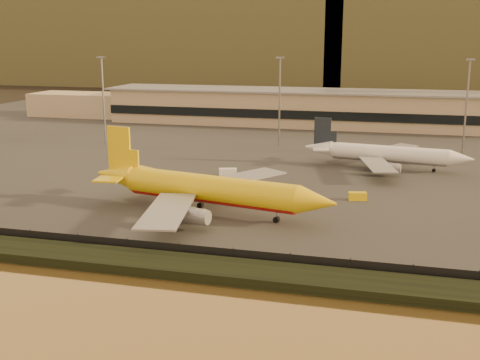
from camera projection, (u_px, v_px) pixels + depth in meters
The scene contains 11 objects.
ground at pixel (243, 235), 96.38m from camera, with size 900.00×900.00×0.00m, color black.
embankment at pixel (211, 270), 80.23m from camera, with size 320.00×7.00×1.40m, color black.
tarmac at pixel (320, 140), 185.72m from camera, with size 320.00×220.00×0.20m, color #2D2D2D.
perimeter_fence at pixel (220, 255), 83.85m from camera, with size 300.00×0.05×2.20m, color black.
terminal_building at pixel (291, 108), 216.65m from camera, with size 202.00×25.00×12.60m.
apron_light_masts at pixel (368, 96), 159.57m from camera, with size 152.20×12.20×25.40m.
distant_hills at pixel (338, 37), 414.10m from camera, with size 470.00×160.00×70.00m.
dhl_cargo_jet at pixel (207, 189), 107.16m from camera, with size 48.00×46.30×14.40m.
white_narrowbody_jet at pixel (386, 154), 144.07m from camera, with size 39.98×38.68×11.49m.
gse_vehicle_yellow at pixel (357, 196), 116.32m from camera, with size 3.44×1.55×1.55m, color yellow.
gse_vehicle_white at pixel (228, 172), 136.28m from camera, with size 3.98×1.79×1.79m, color white.
Camera 1 is at (23.01, -88.80, 30.88)m, focal length 45.00 mm.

